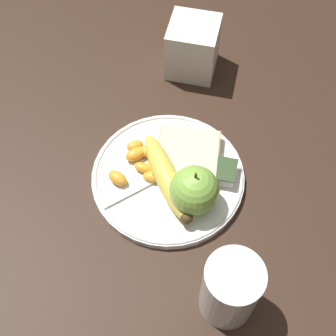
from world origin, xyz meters
The scene contains 18 objects.
ground_plane centered at (0.00, 0.00, 0.00)m, with size 3.00×3.00×0.00m, color #332116.
plate centered at (0.00, 0.00, 0.01)m, with size 0.23×0.23×0.01m.
juice_glass centered at (-0.12, 0.17, 0.05)m, with size 0.07×0.07×0.11m.
apple centered at (-0.05, 0.04, 0.05)m, with size 0.07×0.07×0.08m.
banana centered at (0.00, 0.01, 0.03)m, with size 0.12×0.15×0.03m.
bread_slice centered at (-0.02, -0.03, 0.02)m, with size 0.10×0.10×0.02m.
fork centered at (0.01, 0.00, 0.01)m, with size 0.14×0.13×0.00m.
jam_packet centered at (-0.07, -0.02, 0.02)m, with size 0.05×0.04×0.02m.
orange_segment_0 centered at (0.01, -0.04, 0.02)m, with size 0.03×0.03×0.02m.
orange_segment_1 centered at (0.02, 0.01, 0.02)m, with size 0.03×0.02×0.02m.
orange_segment_2 centered at (0.04, -0.03, 0.02)m, with size 0.03×0.02×0.02m.
orange_segment_3 centered at (0.06, -0.04, 0.02)m, with size 0.03×0.03×0.01m.
orange_segment_4 centered at (0.04, 0.00, 0.02)m, with size 0.03×0.02×0.01m.
orange_segment_5 centered at (0.05, -0.02, 0.02)m, with size 0.04×0.04×0.02m.
orange_segment_6 centered at (0.02, 0.00, 0.02)m, with size 0.04×0.03×0.02m.
orange_segment_7 centered at (0.02, -0.02, 0.02)m, with size 0.03×0.02×0.01m.
orange_segment_8 centered at (0.07, 0.03, 0.02)m, with size 0.04×0.03×0.02m.
condiment_caddy centered at (0.01, -0.24, 0.05)m, with size 0.08×0.08×0.09m.
Camera 1 is at (-0.08, 0.35, 0.61)m, focal length 50.00 mm.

